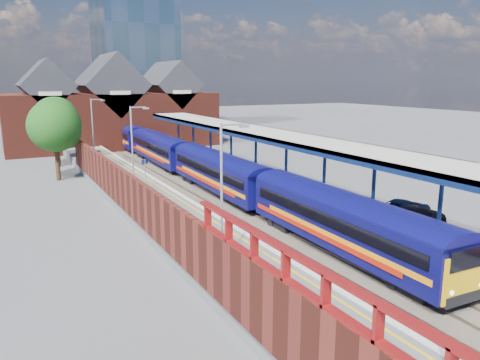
% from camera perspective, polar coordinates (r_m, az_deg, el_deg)
% --- Properties ---
extents(ground, '(240.00, 240.00, 0.00)m').
position_cam_1_polar(ground, '(47.22, -7.60, -0.14)').
color(ground, '#5B5B5E').
rests_on(ground, ground).
extents(ballast_bed, '(6.00, 76.00, 0.06)m').
position_cam_1_polar(ballast_bed, '(38.22, -2.41, -2.92)').
color(ballast_bed, '#473D33').
rests_on(ballast_bed, ground).
extents(rails, '(4.51, 76.00, 0.14)m').
position_cam_1_polar(rails, '(38.20, -2.41, -2.79)').
color(rails, slate).
rests_on(rails, ground).
extents(left_platform, '(5.00, 76.00, 1.00)m').
position_cam_1_polar(left_platform, '(36.19, -10.33, -3.20)').
color(left_platform, '#565659').
rests_on(left_platform, ground).
extents(right_platform, '(6.00, 76.00, 1.00)m').
position_cam_1_polar(right_platform, '(40.94, 5.20, -1.26)').
color(right_platform, '#565659').
rests_on(right_platform, ground).
extents(coping_left, '(0.30, 76.00, 0.05)m').
position_cam_1_polar(coping_left, '(36.79, -6.87, -1.99)').
color(coping_left, silver).
rests_on(coping_left, left_platform).
extents(coping_right, '(0.30, 76.00, 0.05)m').
position_cam_1_polar(coping_right, '(39.38, 1.73, -0.97)').
color(coping_right, silver).
rests_on(coping_right, right_platform).
extents(yellow_line, '(0.14, 76.00, 0.01)m').
position_cam_1_polar(yellow_line, '(36.59, -7.74, -2.13)').
color(yellow_line, yellow).
rests_on(yellow_line, left_platform).
extents(train, '(3.15, 65.95, 3.45)m').
position_cam_1_polar(train, '(48.60, -6.57, 2.78)').
color(train, '#0B0B4F').
rests_on(train, ground).
extents(canopy, '(4.50, 52.00, 4.48)m').
position_cam_1_polar(canopy, '(41.48, 3.26, 5.61)').
color(canopy, navy).
rests_on(canopy, right_platform).
extents(lamp_post_b, '(1.48, 0.18, 7.00)m').
position_cam_1_polar(lamp_post_b, '(22.10, -1.94, -0.83)').
color(lamp_post_b, '#A5A8AA').
rests_on(lamp_post_b, left_platform).
extents(lamp_post_c, '(1.48, 0.18, 7.00)m').
position_cam_1_polar(lamp_post_c, '(36.95, -12.80, 4.12)').
color(lamp_post_c, '#A5A8AA').
rests_on(lamp_post_c, left_platform).
extents(lamp_post_d, '(1.48, 0.18, 7.00)m').
position_cam_1_polar(lamp_post_d, '(52.49, -17.38, 6.16)').
color(lamp_post_d, '#A5A8AA').
rests_on(lamp_post_d, left_platform).
extents(platform_sign, '(0.55, 0.08, 2.50)m').
position_cam_1_polar(platform_sign, '(39.58, -11.50, 1.32)').
color(platform_sign, '#A5A8AA').
rests_on(platform_sign, left_platform).
extents(brick_wall, '(0.35, 50.00, 3.86)m').
position_cam_1_polar(brick_wall, '(28.99, -11.53, -3.10)').
color(brick_wall, '#5B2018').
rests_on(brick_wall, left_platform).
extents(station_building, '(30.00, 12.12, 13.78)m').
position_cam_1_polar(station_building, '(73.25, -15.38, 8.18)').
color(station_building, '#5B2018').
rests_on(station_building, ground).
extents(glass_tower, '(14.20, 14.20, 40.30)m').
position_cam_1_polar(glass_tower, '(97.42, -12.82, 17.89)').
color(glass_tower, '#446274').
rests_on(glass_tower, ground).
extents(tree_near, '(5.20, 5.20, 8.10)m').
position_cam_1_polar(tree_near, '(49.82, -21.49, 6.00)').
color(tree_near, '#382314').
rests_on(tree_near, ground).
extents(tree_far, '(5.20, 5.20, 8.10)m').
position_cam_1_polar(tree_far, '(57.85, -21.41, 6.75)').
color(tree_far, '#382314').
rests_on(tree_far, ground).
extents(parked_car_dark, '(4.38, 1.79, 1.27)m').
position_cam_1_polar(parked_car_dark, '(31.26, 20.65, -4.09)').
color(parked_car_dark, black).
rests_on(parked_car_dark, right_platform).
extents(parked_car_blue, '(5.14, 3.40, 1.31)m').
position_cam_1_polar(parked_car_blue, '(32.48, 19.22, -3.35)').
color(parked_car_blue, navy).
rests_on(parked_car_blue, right_platform).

